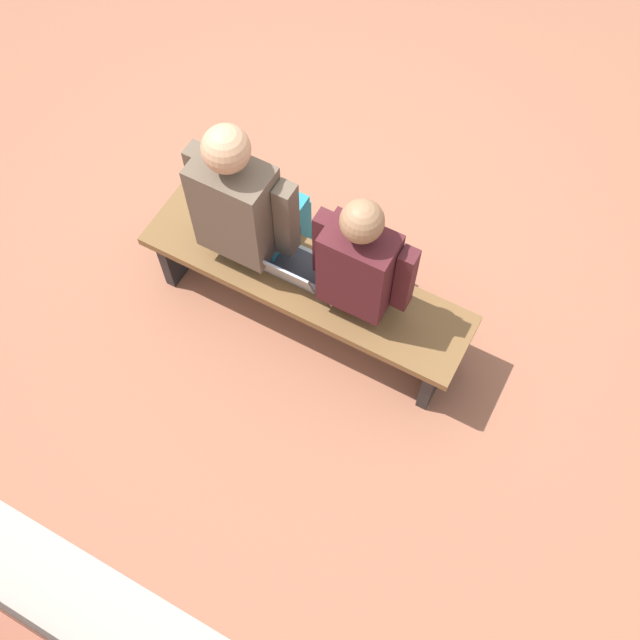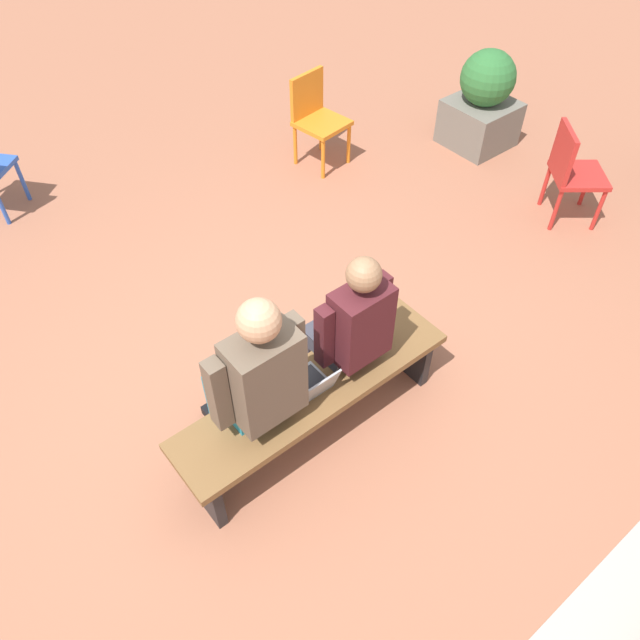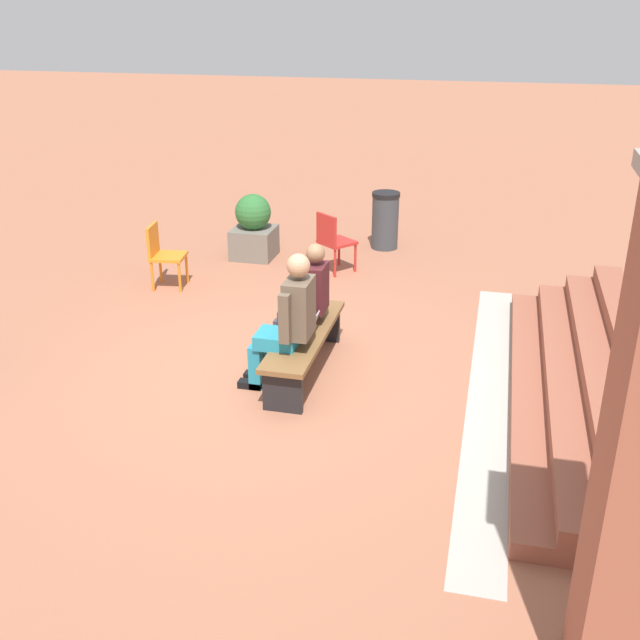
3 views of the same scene
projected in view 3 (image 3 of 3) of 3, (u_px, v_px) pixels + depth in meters
The scene contains 11 objects.
ground_plane at pixel (279, 377), 7.56m from camera, with size 60.00×60.00×0.00m, color #9E6047.
concrete_strip at pixel (489, 392), 7.24m from camera, with size 5.53×0.40×0.01m, color #A8A399.
brick_steps at pixel (595, 383), 6.95m from camera, with size 4.73×1.20×0.60m.
bench at pixel (305, 341), 7.50m from camera, with size 1.80×0.44×0.45m.
person_student at pixel (306, 298), 7.66m from camera, with size 0.50×0.64×1.28m.
person_adult at pixel (288, 319), 7.06m from camera, with size 0.57×0.72×1.39m.
laptop at pixel (304, 330), 7.39m from camera, with size 0.32×0.29×0.21m.
plastic_chair_mid_courtyard at pixel (162, 252), 9.72m from camera, with size 0.48×0.48×0.84m.
plastic_chair_near_bench_left at pixel (333, 239), 10.25m from camera, with size 0.59×0.59×0.84m.
planter at pixel (254, 228), 10.87m from camera, with size 0.60×0.60×0.94m.
litter_bin at pixel (385, 220), 11.28m from camera, with size 0.42×0.42×0.86m.
Camera 3 is at (6.43, 1.98, 3.52)m, focal length 42.00 mm.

